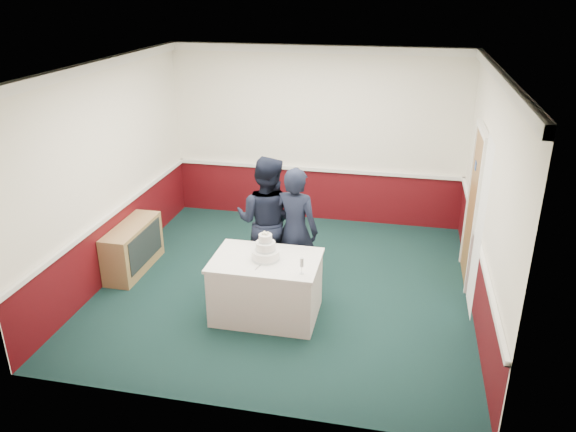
% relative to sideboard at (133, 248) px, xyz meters
% --- Properties ---
extents(ground, '(5.00, 5.00, 0.00)m').
position_rel_sideboard_xyz_m(ground, '(2.28, -0.02, -0.35)').
color(ground, '#122D27').
rests_on(ground, ground).
extents(room_shell, '(5.00, 5.00, 3.00)m').
position_rel_sideboard_xyz_m(room_shell, '(2.36, 0.60, 1.62)').
color(room_shell, white).
rests_on(room_shell, ground).
extents(sideboard, '(0.41, 1.20, 0.70)m').
position_rel_sideboard_xyz_m(sideboard, '(0.00, 0.00, 0.00)').
color(sideboard, '#A97752').
rests_on(sideboard, ground).
extents(cake_table, '(1.32, 0.92, 0.79)m').
position_rel_sideboard_xyz_m(cake_table, '(2.19, -0.78, 0.05)').
color(cake_table, white).
rests_on(cake_table, ground).
extents(wedding_cake, '(0.35, 0.35, 0.36)m').
position_rel_sideboard_xyz_m(wedding_cake, '(2.19, -0.78, 0.55)').
color(wedding_cake, white).
rests_on(wedding_cake, cake_table).
extents(cake_knife, '(0.06, 0.22, 0.00)m').
position_rel_sideboard_xyz_m(cake_knife, '(2.16, -0.98, 0.44)').
color(cake_knife, silver).
rests_on(cake_knife, cake_table).
extents(champagne_flute, '(0.05, 0.05, 0.21)m').
position_rel_sideboard_xyz_m(champagne_flute, '(2.69, -1.06, 0.58)').
color(champagne_flute, silver).
rests_on(champagne_flute, cake_table).
extents(person_man, '(0.96, 0.79, 1.83)m').
position_rel_sideboard_xyz_m(person_man, '(1.99, 0.09, 0.56)').
color(person_man, black).
rests_on(person_man, ground).
extents(person_woman, '(0.70, 0.52, 1.75)m').
position_rel_sideboard_xyz_m(person_woman, '(2.41, -0.06, 0.53)').
color(person_woman, black).
rests_on(person_woman, ground).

